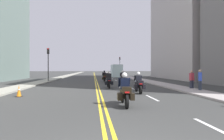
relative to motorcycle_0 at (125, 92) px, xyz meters
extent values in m
plane|color=#363735|center=(-1.07, 42.32, -0.66)|extent=(264.00, 264.00, 0.00)
cube|color=gray|center=(-8.41, 42.32, -0.60)|extent=(2.06, 144.00, 0.12)
cube|color=#A49C99|center=(6.26, 42.32, -0.60)|extent=(2.06, 144.00, 0.12)
cube|color=yellow|center=(-1.19, 42.32, -0.66)|extent=(0.12, 132.00, 0.01)
cube|color=yellow|center=(-0.95, 42.32, -0.66)|extent=(0.12, 132.00, 0.01)
cube|color=silver|center=(2.08, -3.68, -0.66)|extent=(0.14, 2.40, 0.01)
cube|color=silver|center=(2.08, 2.32, -0.66)|extent=(0.14, 2.40, 0.01)
cube|color=silver|center=(2.08, 8.32, -0.66)|extent=(0.14, 2.40, 0.01)
cube|color=silver|center=(2.08, 14.32, -0.66)|extent=(0.14, 2.40, 0.01)
cube|color=silver|center=(2.08, 20.32, -0.66)|extent=(0.14, 2.40, 0.01)
cube|color=silver|center=(2.08, 26.32, -0.66)|extent=(0.14, 2.40, 0.01)
cube|color=silver|center=(2.08, 32.32, -0.66)|extent=(0.14, 2.40, 0.01)
cube|color=silver|center=(2.08, 38.32, -0.66)|extent=(0.14, 2.40, 0.01)
cube|color=silver|center=(2.08, 44.32, -0.66)|extent=(0.14, 2.40, 0.01)
cube|color=silver|center=(2.08, 50.32, -0.66)|extent=(0.14, 2.40, 0.01)
cube|color=#AFA6A3|center=(16.48, 24.05, 9.46)|extent=(9.25, 18.02, 20.24)
cube|color=#2D3847|center=(21.12, 24.05, 4.40)|extent=(0.04, 15.14, 0.90)
cube|color=#2D3847|center=(21.12, 24.05, 9.96)|extent=(0.04, 15.14, 0.90)
cylinder|color=black|center=(0.02, 0.86, -0.34)|extent=(0.12, 0.64, 0.64)
cylinder|color=black|center=(-0.02, -0.61, -0.34)|extent=(0.12, 0.64, 0.64)
cube|color=silver|center=(0.02, 0.86, 0.00)|extent=(0.15, 0.32, 0.04)
cube|color=black|center=(0.00, 0.12, -0.06)|extent=(0.35, 1.12, 0.40)
cube|color=black|center=(-0.01, -0.54, 0.16)|extent=(0.41, 0.37, 0.28)
cube|color=red|center=(-0.02, -0.73, 0.08)|extent=(0.20, 0.04, 0.06)
cube|color=black|center=(-0.29, -0.31, -0.16)|extent=(0.21, 0.45, 0.32)
cube|color=black|center=(0.27, -0.32, -0.16)|extent=(0.21, 0.45, 0.32)
cube|color=#B2C1CC|center=(0.02, 0.59, 0.32)|extent=(0.36, 0.13, 0.36)
cube|color=black|center=(0.00, 0.07, 0.40)|extent=(0.41, 0.27, 0.52)
cylinder|color=black|center=(-0.23, 0.23, 0.45)|extent=(0.11, 0.28, 0.45)
cylinder|color=black|center=(0.25, 0.22, 0.45)|extent=(0.11, 0.28, 0.45)
sphere|color=white|center=(0.00, 0.10, 0.80)|extent=(0.26, 0.26, 0.26)
cylinder|color=black|center=(1.86, 5.47, -0.36)|extent=(0.15, 0.62, 0.62)
cylinder|color=black|center=(1.81, 4.00, -0.36)|extent=(0.15, 0.62, 0.62)
cube|color=silver|center=(1.86, 5.47, -0.03)|extent=(0.15, 0.32, 0.04)
cube|color=black|center=(1.84, 4.73, -0.08)|extent=(0.36, 1.13, 0.40)
cube|color=black|center=(1.81, 4.07, 0.14)|extent=(0.41, 0.37, 0.28)
cube|color=red|center=(1.81, 3.88, 0.06)|extent=(0.20, 0.04, 0.06)
cube|color=black|center=(1.54, 4.30, -0.18)|extent=(0.21, 0.45, 0.32)
cube|color=black|center=(2.10, 4.28, -0.18)|extent=(0.21, 0.45, 0.32)
cube|color=#B2C1CC|center=(1.85, 5.21, 0.30)|extent=(0.36, 0.13, 0.36)
cube|color=black|center=(1.84, 4.68, 0.38)|extent=(0.41, 0.27, 0.50)
cylinder|color=black|center=(1.60, 4.84, 0.43)|extent=(0.11, 0.28, 0.45)
cylinder|color=black|center=(2.08, 4.83, 0.43)|extent=(0.11, 0.28, 0.45)
sphere|color=white|center=(1.84, 4.71, 0.77)|extent=(0.26, 0.26, 0.26)
cylinder|color=black|center=(-0.05, 9.49, -0.36)|extent=(0.14, 0.61, 0.61)
cylinder|color=black|center=(-0.05, 7.96, -0.36)|extent=(0.14, 0.61, 0.61)
cube|color=silver|center=(-0.05, 9.49, -0.03)|extent=(0.14, 0.32, 0.04)
cube|color=black|center=(-0.05, 8.72, -0.08)|extent=(0.32, 1.16, 0.40)
cube|color=black|center=(-0.05, 8.03, 0.14)|extent=(0.40, 0.36, 0.28)
cube|color=red|center=(-0.05, 7.84, 0.06)|extent=(0.20, 0.03, 0.06)
cube|color=black|center=(-0.33, 8.26, -0.18)|extent=(0.20, 0.44, 0.32)
cube|color=black|center=(0.23, 8.26, -0.18)|extent=(0.20, 0.44, 0.32)
cube|color=#B2C1CC|center=(-0.05, 9.21, 0.30)|extent=(0.36, 0.12, 0.36)
cube|color=black|center=(-0.05, 8.67, 0.41)|extent=(0.40, 0.26, 0.58)
cylinder|color=black|center=(-0.29, 8.82, 0.46)|extent=(0.10, 0.28, 0.45)
cylinder|color=black|center=(0.19, 8.82, 0.46)|extent=(0.10, 0.28, 0.45)
sphere|color=white|center=(-0.05, 8.70, 0.85)|extent=(0.26, 0.26, 0.26)
cylinder|color=black|center=(1.87, 13.13, -0.33)|extent=(0.14, 0.68, 0.68)
cylinder|color=black|center=(1.89, 11.59, -0.33)|extent=(0.14, 0.68, 0.68)
cube|color=silver|center=(1.87, 13.13, 0.03)|extent=(0.14, 0.32, 0.04)
cube|color=black|center=(1.88, 12.36, -0.05)|extent=(0.33, 1.18, 0.40)
cube|color=black|center=(1.89, 11.66, 0.17)|extent=(0.40, 0.36, 0.28)
cube|color=red|center=(1.89, 11.47, 0.09)|extent=(0.20, 0.03, 0.06)
cube|color=black|center=(1.60, 11.89, -0.15)|extent=(0.20, 0.44, 0.32)
cube|color=black|center=(2.16, 11.90, -0.15)|extent=(0.20, 0.44, 0.32)
cube|color=#B2C1CC|center=(1.88, 12.86, 0.33)|extent=(0.36, 0.13, 0.36)
cube|color=black|center=(1.88, 12.31, 0.42)|extent=(0.40, 0.26, 0.54)
cylinder|color=black|center=(1.64, 12.46, 0.47)|extent=(0.10, 0.28, 0.45)
cylinder|color=black|center=(2.12, 12.46, 0.47)|extent=(0.10, 0.28, 0.45)
sphere|color=white|center=(1.88, 12.34, 0.83)|extent=(0.26, 0.26, 0.26)
cylinder|color=black|center=(0.05, 17.60, -0.33)|extent=(0.13, 0.67, 0.67)
cylinder|color=black|center=(0.08, 16.14, -0.33)|extent=(0.13, 0.67, 0.67)
cube|color=silver|center=(0.05, 17.60, 0.02)|extent=(0.15, 0.32, 0.04)
cube|color=black|center=(0.06, 16.87, -0.05)|extent=(0.34, 1.11, 0.40)
cube|color=black|center=(0.08, 16.21, 0.17)|extent=(0.41, 0.37, 0.28)
cube|color=red|center=(0.08, 16.02, 0.09)|extent=(0.20, 0.03, 0.06)
cube|color=black|center=(-0.21, 16.43, -0.15)|extent=(0.21, 0.44, 0.32)
cube|color=black|center=(0.35, 16.44, -0.15)|extent=(0.21, 0.44, 0.32)
cube|color=#B2C1CC|center=(0.05, 17.34, 0.33)|extent=(0.36, 0.13, 0.36)
cube|color=black|center=(0.06, 16.82, 0.40)|extent=(0.41, 0.27, 0.50)
cylinder|color=black|center=(-0.18, 16.96, 0.45)|extent=(0.11, 0.28, 0.45)
cylinder|color=black|center=(0.30, 16.98, 0.45)|extent=(0.11, 0.28, 0.45)
sphere|color=black|center=(0.06, 16.85, 0.79)|extent=(0.26, 0.26, 0.26)
cube|color=black|center=(-6.19, 3.60, -0.65)|extent=(0.35, 0.35, 0.03)
cone|color=orange|center=(-6.19, 3.60, -0.28)|extent=(0.28, 0.28, 0.71)
cylinder|color=white|center=(-6.19, 3.60, -0.19)|extent=(0.19, 0.19, 0.08)
cylinder|color=black|center=(-7.78, 18.04, 1.32)|extent=(0.12, 0.12, 3.97)
cube|color=black|center=(-7.78, 18.04, 3.66)|extent=(0.28, 0.28, 0.80)
sphere|color=red|center=(-7.78, 17.89, 3.94)|extent=(0.18, 0.18, 0.18)
cylinder|color=black|center=(5.63, 40.29, 1.47)|extent=(0.12, 0.12, 4.27)
cube|color=black|center=(5.63, 40.29, 3.96)|extent=(0.28, 0.28, 0.80)
sphere|color=red|center=(5.63, 40.14, 4.24)|extent=(0.18, 0.18, 0.18)
cube|color=#272A37|center=(6.92, 6.38, -0.27)|extent=(0.34, 0.30, 0.80)
cube|color=#BF3643|center=(6.92, 6.38, 0.45)|extent=(0.42, 0.35, 0.63)
sphere|color=tan|center=(6.92, 6.38, 0.88)|extent=(0.22, 0.22, 0.22)
cube|color=#992E34|center=(7.12, 6.47, 0.23)|extent=(0.19, 0.16, 0.24)
cube|color=#242B37|center=(6.86, 5.03, -0.24)|extent=(0.29, 0.33, 0.84)
cube|color=blue|center=(6.86, 5.03, 0.51)|extent=(0.34, 0.42, 0.67)
sphere|color=tan|center=(6.86, 5.03, 0.96)|extent=(0.22, 0.22, 0.22)
cube|color=#692C82|center=(6.94, 5.23, 0.28)|extent=(0.15, 0.19, 0.24)
cube|color=silver|center=(3.83, 36.24, 0.44)|extent=(2.00, 1.80, 2.20)
cube|color=silver|center=(3.83, 33.24, 0.74)|extent=(2.20, 5.20, 2.80)
cylinder|color=black|center=(3.83, 35.84, -0.21)|extent=(2.00, 0.90, 0.90)
cylinder|color=black|center=(3.83, 31.64, -0.21)|extent=(2.00, 0.90, 0.90)
camera|label=1|loc=(-1.50, -8.66, 1.08)|focal=29.61mm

